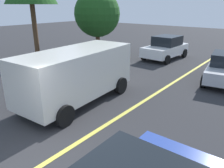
{
  "coord_description": "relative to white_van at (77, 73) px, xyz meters",
  "views": [
    {
      "loc": [
        -2.44,
        -4.24,
        3.87
      ],
      "look_at": [
        2.8,
        -0.09,
        1.45
      ],
      "focal_mm": 35.14,
      "sensor_mm": 36.0,
      "label": 1
    }
  ],
  "objects": [
    {
      "name": "ground_plane",
      "position": [
        -3.4,
        -2.2,
        -1.27
      ],
      "size": [
        80.0,
        80.0,
        0.0
      ],
      "primitive_type": "plane",
      "color": "#2D2D30"
    },
    {
      "name": "lane_marking_centre",
      "position": [
        -0.4,
        -2.2,
        -1.26
      ],
      "size": [
        28.0,
        0.16,
        0.01
      ],
      "primitive_type": "cube",
      "color": "#E0D14C"
    },
    {
      "name": "white_van",
      "position": [
        0.0,
        0.0,
        0.0
      ],
      "size": [
        5.33,
        2.57,
        2.2
      ],
      "color": "silver",
      "rests_on": "ground_plane"
    },
    {
      "name": "car_white_mid_road",
      "position": [
        9.6,
        0.63,
        -0.42
      ],
      "size": [
        4.27,
        2.23,
        1.7
      ],
      "color": "white",
      "rests_on": "ground_plane"
    },
    {
      "name": "tree_centre_verge",
      "position": [
        7.56,
        5.68,
        1.94
      ],
      "size": [
        3.6,
        3.6,
        5.02
      ],
      "color": "#513823",
      "rests_on": "ground_plane"
    }
  ]
}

